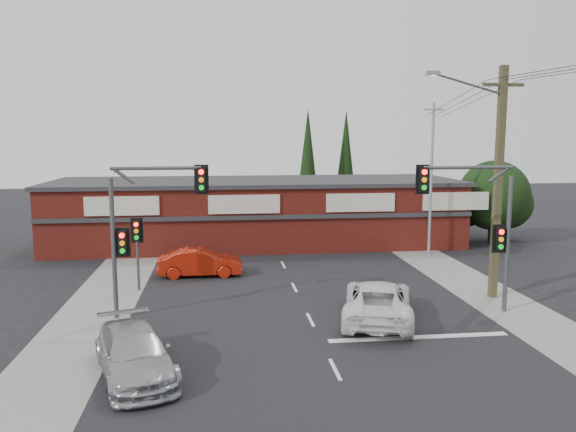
{
  "coord_description": "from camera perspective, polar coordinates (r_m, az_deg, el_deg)",
  "views": [
    {
      "loc": [
        -3.38,
        -19.82,
        7.05
      ],
      "look_at": [
        -0.61,
        3.0,
        3.78
      ],
      "focal_mm": 35.0,
      "sensor_mm": 36.0,
      "label": 1
    }
  ],
  "objects": [
    {
      "name": "ground",
      "position": [
        21.31,
        2.66,
        -11.24
      ],
      "size": [
        120.0,
        120.0,
        0.0
      ],
      "primitive_type": "plane",
      "color": "black",
      "rests_on": "ground"
    },
    {
      "name": "verge_left",
      "position": [
        26.31,
        -18.04,
        -7.84
      ],
      "size": [
        3.0,
        70.0,
        0.02
      ],
      "primitive_type": "cube",
      "color": "gray",
      "rests_on": "ground"
    },
    {
      "name": "silver_suv",
      "position": [
        17.66,
        -15.32,
        -13.29
      ],
      "size": [
        3.29,
        5.17,
        1.39
      ],
      "primitive_type": "imported",
      "rotation": [
        0.0,
        0.0,
        0.3
      ],
      "color": "#A7AAAD",
      "rests_on": "ground"
    },
    {
      "name": "shop_building",
      "position": [
        37.21,
        -3.17,
        0.49
      ],
      "size": [
        27.3,
        8.4,
        4.22
      ],
      "color": "#44110D",
      "rests_on": "ground"
    },
    {
      "name": "pedestal_signal",
      "position": [
        26.52,
        -15.09,
        -2.27
      ],
      "size": [
        0.55,
        0.27,
        3.38
      ],
      "color": "#47494C",
      "rests_on": "ground"
    },
    {
      "name": "red_sedan",
      "position": [
        28.94,
        -8.91,
        -4.69
      ],
      "size": [
        4.24,
        1.5,
        1.4
      ],
      "primitive_type": "imported",
      "rotation": [
        0.0,
        0.0,
        1.58
      ],
      "color": "#A81B0A",
      "rests_on": "ground"
    },
    {
      "name": "tree_cluster",
      "position": [
        39.84,
        20.12,
        1.61
      ],
      "size": [
        5.9,
        5.1,
        5.5
      ],
      "color": "#2D2116",
      "rests_on": "ground"
    },
    {
      "name": "stop_line",
      "position": [
        20.8,
        13.14,
        -11.9
      ],
      "size": [
        6.5,
        0.35,
        0.01
      ],
      "primitive_type": "cube",
      "color": "silver",
      "rests_on": "ground"
    },
    {
      "name": "road_strip",
      "position": [
        26.03,
        0.82,
        -7.61
      ],
      "size": [
        14.0,
        70.0,
        0.01
      ],
      "primitive_type": "cube",
      "color": "black",
      "rests_on": "ground"
    },
    {
      "name": "conifer_far",
      "position": [
        47.01,
        5.89,
        6.14
      ],
      "size": [
        1.8,
        1.8,
        9.25
      ],
      "color": "#2D2116",
      "rests_on": "ground"
    },
    {
      "name": "traffic_mast_left",
      "position": [
        22.26,
        -14.7,
        -0.23
      ],
      "size": [
        3.77,
        0.27,
        5.97
      ],
      "color": "#47494C",
      "rests_on": "ground"
    },
    {
      "name": "white_suv",
      "position": [
        22.2,
        9.11,
        -8.47
      ],
      "size": [
        3.94,
        5.97,
        1.52
      ],
      "primitive_type": "imported",
      "rotation": [
        0.0,
        0.0,
        2.86
      ],
      "color": "white",
      "rests_on": "ground"
    },
    {
      "name": "utility_pole",
      "position": [
        25.71,
        20.34,
        3.9
      ],
      "size": [
        4.38,
        0.59,
        10.0
      ],
      "color": "#494529",
      "rests_on": "ground"
    },
    {
      "name": "lane_dashes",
      "position": [
        33.4,
        -0.95,
        -4.07
      ],
      "size": [
        0.12,
        62.89,
        0.01
      ],
      "color": "silver",
      "rests_on": "ground"
    },
    {
      "name": "traffic_mast_right",
      "position": [
        23.42,
        19.1,
        0.03
      ],
      "size": [
        3.96,
        0.27,
        5.97
      ],
      "color": "#47494C",
      "rests_on": "ground"
    },
    {
      "name": "steel_pole",
      "position": [
        34.23,
        14.35,
        3.91
      ],
      "size": [
        1.2,
        0.16,
        9.0
      ],
      "color": "gray",
      "rests_on": "ground"
    },
    {
      "name": "verge_right",
      "position": [
        28.41,
        18.19,
        -6.67
      ],
      "size": [
        3.0,
        70.0,
        0.02
      ],
      "primitive_type": "cube",
      "color": "gray",
      "rests_on": "ground"
    },
    {
      "name": "conifer_near",
      "position": [
        44.39,
        2.02,
        6.06
      ],
      "size": [
        1.8,
        1.8,
        9.25
      ],
      "color": "#2D2116",
      "rests_on": "ground"
    }
  ]
}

